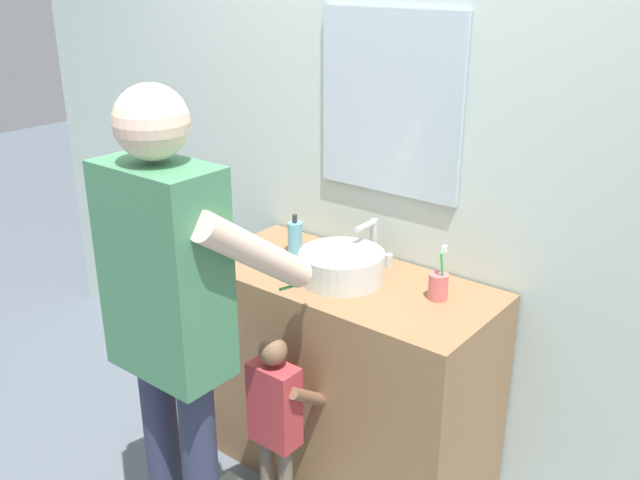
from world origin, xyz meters
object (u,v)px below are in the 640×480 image
Objects in this scene: soap_bottle at (295,237)px; child_toddler at (276,415)px; adult_parent at (172,300)px; toothbrush_cup at (438,286)px.

soap_bottle reaches higher than child_toddler.
adult_parent is at bearing -78.05° from soap_bottle.
child_toddler is (-0.37, -0.46, -0.45)m from toothbrush_cup.
toothbrush_cup is 0.74m from child_toddler.
soap_bottle is at bearing 122.86° from child_toddler.
soap_bottle is 0.10× the size of adult_parent.
toothbrush_cup is 0.12× the size of adult_parent.
child_toddler is 0.47× the size of adult_parent.
soap_bottle is 0.21× the size of child_toddler.
adult_parent is (-0.14, -0.31, 0.53)m from child_toddler.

